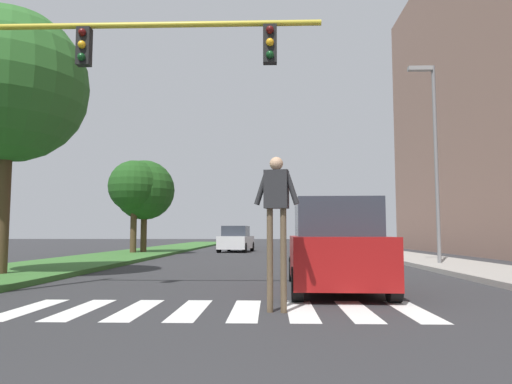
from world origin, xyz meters
TOP-DOWN VIEW (x-y plane):
  - ground_plane at (0.00, 30.00)m, footprint 140.00×140.00m
  - crosswalk at (0.00, 7.13)m, footprint 6.75×2.20m
  - median_strip at (-6.86, 28.00)m, footprint 4.14×64.00m
  - tree_mid at (-6.58, 12.16)m, footprint 4.39×4.39m
  - tree_far at (-7.06, 26.24)m, footprint 2.99×2.99m
  - tree_distant at (-6.66, 26.99)m, footprint 3.55×3.55m
  - sidewalk_right at (7.61, 28.00)m, footprint 3.00×64.00m
  - traffic_light_gantry at (-3.11, 8.66)m, footprint 7.09×0.30m
  - street_lamp_right at (7.01, 17.08)m, footprint 1.02×0.24m
  - pedestrian_performer at (0.96, 6.94)m, footprint 0.75×0.31m
  - suv_crossing at (2.27, 9.87)m, footprint 2.08×4.65m
  - sedan_midblock at (-1.47, 31.07)m, footprint 2.29×4.53m
  - sedan_distant at (-2.15, 41.67)m, footprint 1.83×4.30m

SIDE VIEW (x-z plane):
  - ground_plane at x=0.00m, z-range 0.00..0.00m
  - crosswalk at x=0.00m, z-range 0.00..0.01m
  - median_strip at x=-6.86m, z-range 0.00..0.15m
  - sidewalk_right at x=7.61m, z-range 0.00..0.15m
  - sedan_distant at x=-2.15m, z-range -0.05..1.57m
  - sedan_midblock at x=-1.47m, z-range -0.06..1.67m
  - suv_crossing at x=2.27m, z-range -0.05..1.92m
  - pedestrian_performer at x=0.96m, z-range 0.42..2.91m
  - tree_distant at x=-6.66m, z-range 1.08..6.52m
  - tree_far at x=-7.06m, z-range 1.28..6.61m
  - traffic_light_gantry at x=-3.11m, z-range 1.28..7.28m
  - street_lamp_right at x=7.01m, z-range 0.84..8.34m
  - tree_mid at x=-6.58m, z-range 1.69..9.18m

